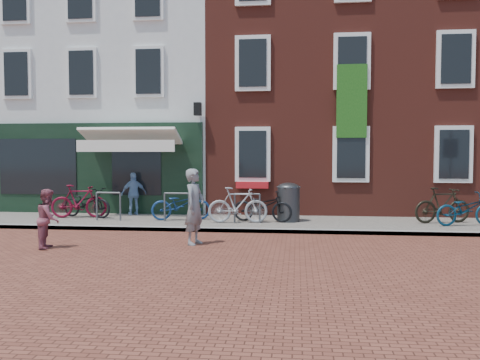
# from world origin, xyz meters

# --- Properties ---
(ground) EXTENTS (80.00, 80.00, 0.00)m
(ground) POSITION_xyz_m (0.00, 0.00, 0.00)
(ground) COLOR brown
(sidewalk) EXTENTS (24.00, 3.00, 0.10)m
(sidewalk) POSITION_xyz_m (1.00, 1.50, 0.05)
(sidewalk) COLOR slate
(sidewalk) RESTS_ON ground
(building_stucco) EXTENTS (8.00, 8.00, 9.00)m
(building_stucco) POSITION_xyz_m (-5.00, 7.00, 4.50)
(building_stucco) COLOR silver
(building_stucco) RESTS_ON ground
(building_brick_mid) EXTENTS (6.00, 8.00, 10.00)m
(building_brick_mid) POSITION_xyz_m (2.00, 7.00, 5.00)
(building_brick_mid) COLOR maroon
(building_brick_mid) RESTS_ON ground
(building_brick_right) EXTENTS (6.00, 8.00, 10.00)m
(building_brick_right) POSITION_xyz_m (8.00, 7.00, 5.00)
(building_brick_right) COLOR maroon
(building_brick_right) RESTS_ON ground
(litter_bin) EXTENTS (0.64, 0.64, 1.17)m
(litter_bin) POSITION_xyz_m (1.64, 1.60, 0.70)
(litter_bin) COLOR #333335
(litter_bin) RESTS_ON sidewalk
(woman) EXTENTS (0.55, 0.70, 1.69)m
(woman) POSITION_xyz_m (-0.39, -1.74, 0.84)
(woman) COLOR slate
(woman) RESTS_ON ground
(boy) EXTENTS (0.61, 0.71, 1.27)m
(boy) POSITION_xyz_m (-3.41, -2.53, 0.63)
(boy) COLOR #89414F
(boy) RESTS_ON ground
(cafe_person) EXTENTS (0.84, 0.67, 1.33)m
(cafe_person) POSITION_xyz_m (-3.21, 2.60, 0.77)
(cafe_person) COLOR #7796BF
(cafe_person) RESTS_ON sidewalk
(bicycle_0) EXTENTS (1.80, 1.04, 0.89)m
(bicycle_0) POSITION_xyz_m (-4.41, 1.81, 0.55)
(bicycle_0) COLOR black
(bicycle_0) RESTS_ON sidewalk
(bicycle_1) EXTENTS (1.71, 0.75, 0.99)m
(bicycle_1) POSITION_xyz_m (-4.60, 1.68, 0.60)
(bicycle_1) COLOR maroon
(bicycle_1) RESTS_ON sidewalk
(bicycle_2) EXTENTS (1.80, 1.04, 0.89)m
(bicycle_2) POSITION_xyz_m (-1.46, 1.56, 0.55)
(bicycle_2) COLOR navy
(bicycle_2) RESTS_ON sidewalk
(bicycle_3) EXTENTS (1.69, 0.64, 0.99)m
(bicycle_3) POSITION_xyz_m (0.25, 1.12, 0.60)
(bicycle_3) COLOR gray
(bicycle_3) RESTS_ON sidewalk
(bicycle_4) EXTENTS (1.79, 0.91, 0.89)m
(bicycle_4) POSITION_xyz_m (0.91, 1.44, 0.55)
(bicycle_4) COLOR black
(bicycle_4) RESTS_ON sidewalk
(bicycle_5) EXTENTS (1.72, 0.92, 0.99)m
(bicycle_5) POSITION_xyz_m (5.87, 1.71, 0.60)
(bicycle_5) COLOR black
(bicycle_5) RESTS_ON sidewalk
(bicycle_6) EXTENTS (1.80, 1.03, 0.89)m
(bicycle_6) POSITION_xyz_m (6.35, 1.26, 0.55)
(bicycle_6) COLOR #0A3046
(bicycle_6) RESTS_ON sidewalk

